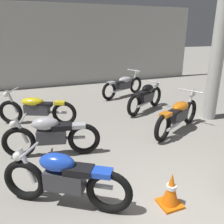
# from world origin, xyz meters

# --- Properties ---
(ground_plane) EXTENTS (60.00, 60.00, 0.00)m
(ground_plane) POSITION_xyz_m (0.00, 0.00, 0.00)
(ground_plane) COLOR gray
(back_wall) EXTENTS (13.28, 0.24, 3.60)m
(back_wall) POSITION_xyz_m (0.00, 9.19, 1.80)
(back_wall) COLOR #B2B2AD
(back_wall) RESTS_ON ground
(support_pillar) EXTENTS (0.36, 0.36, 3.20)m
(support_pillar) POSITION_xyz_m (3.06, 3.14, 1.60)
(support_pillar) COLOR #B2B2AD
(support_pillar) RESTS_ON ground
(motorcycle_left_row_0) EXTENTS (1.70, 1.19, 0.88)m
(motorcycle_left_row_0) POSITION_xyz_m (-1.61, 1.00, 0.46)
(motorcycle_left_row_0) COLOR black
(motorcycle_left_row_0) RESTS_ON ground
(motorcycle_left_row_1) EXTENTS (1.94, 0.65, 0.88)m
(motorcycle_left_row_1) POSITION_xyz_m (-1.58, 2.58, 0.46)
(motorcycle_left_row_1) COLOR black
(motorcycle_left_row_1) RESTS_ON ground
(motorcycle_left_row_2) EXTENTS (2.01, 1.09, 0.97)m
(motorcycle_left_row_2) POSITION_xyz_m (-1.71, 4.48, 0.45)
(motorcycle_left_row_2) COLOR black
(motorcycle_left_row_2) RESTS_ON ground
(motorcycle_right_row_1) EXTENTS (1.98, 1.14, 0.97)m
(motorcycle_right_row_1) POSITION_xyz_m (1.59, 2.67, 0.45)
(motorcycle_right_row_1) COLOR black
(motorcycle_right_row_1) RESTS_ON ground
(motorcycle_right_row_2) EXTENTS (1.77, 1.06, 0.88)m
(motorcycle_right_row_2) POSITION_xyz_m (1.65, 4.44, 0.46)
(motorcycle_right_row_2) COLOR black
(motorcycle_right_row_2) RESTS_ON ground
(motorcycle_right_row_3) EXTENTS (2.05, 1.01, 0.97)m
(motorcycle_right_row_3) POSITION_xyz_m (1.71, 6.32, 0.45)
(motorcycle_right_row_3) COLOR black
(motorcycle_right_row_3) RESTS_ON ground
(traffic_cone) EXTENTS (0.32, 0.32, 0.54)m
(traffic_cone) POSITION_xyz_m (-0.17, 0.44, 0.26)
(traffic_cone) COLOR orange
(traffic_cone) RESTS_ON ground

